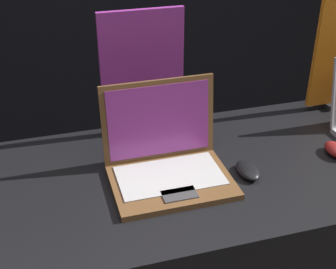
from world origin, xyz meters
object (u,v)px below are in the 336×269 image
laptop_middle (166,157)px  promo_stand_middle (142,77)px  mouse_back (336,150)px  mouse_middle (248,170)px

laptop_middle → promo_stand_middle: 0.34m
mouse_back → mouse_middle: bearing=-175.8°
mouse_middle → mouse_back: mouse_back is taller
laptop_middle → mouse_middle: 0.27m
mouse_middle → promo_stand_middle: promo_stand_middle is taller
laptop_middle → mouse_back: laptop_middle is taller
mouse_middle → promo_stand_middle: size_ratio=0.25×
laptop_middle → mouse_back: (0.60, -0.05, -0.05)m
mouse_middle → mouse_back: 0.34m
mouse_middle → mouse_back: (0.34, 0.03, 0.00)m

